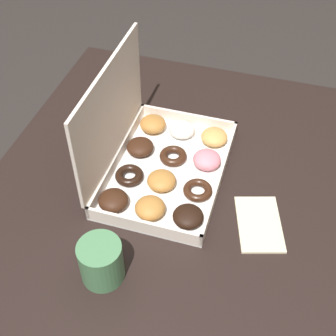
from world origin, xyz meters
TOP-DOWN VIEW (x-y plane):
  - ground_plane at (0.00, 0.00)m, footprint 8.00×8.00m
  - dining_table at (0.00, 0.00)m, footprint 1.01×0.93m
  - donut_box at (0.01, 0.06)m, footprint 0.40×0.28m
  - coffee_mug at (-0.31, 0.08)m, footprint 0.09×0.09m
  - paper_napkin at (-0.08, -0.22)m, footprint 0.18×0.14m

SIDE VIEW (x-z plane):
  - ground_plane at x=0.00m, z-range 0.00..0.00m
  - dining_table at x=0.00m, z-range 0.27..1.01m
  - paper_napkin at x=-0.08m, z-range 0.74..0.75m
  - donut_box at x=0.01m, z-range 0.65..0.94m
  - coffee_mug at x=-0.31m, z-range 0.74..0.84m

